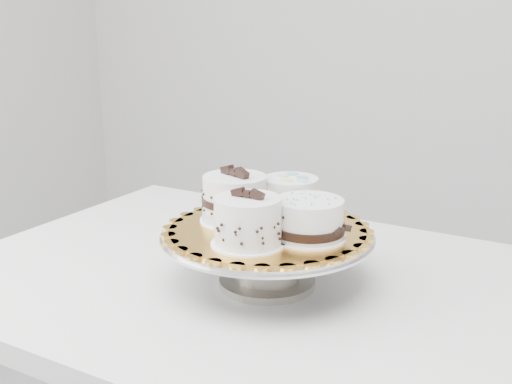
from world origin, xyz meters
The scene contains 7 objects.
table centered at (0.03, 0.24, 0.67)m, with size 1.16×0.78×0.75m.
cake_stand centered at (0.03, 0.21, 0.82)m, with size 0.35×0.35×0.10m.
cake_board centered at (0.03, 0.21, 0.85)m, with size 0.33×0.33×0.00m, color gold.
cake_swirl centered at (0.04, 0.13, 0.89)m, with size 0.11×0.11×0.09m.
cake_banded centered at (-0.04, 0.22, 0.89)m, with size 0.14×0.14×0.10m.
cake_dots centered at (0.04, 0.28, 0.89)m, with size 0.12×0.12×0.07m.
cake_ribbon centered at (0.11, 0.20, 0.88)m, with size 0.13×0.13×0.07m.
Camera 1 is at (0.51, -0.67, 1.20)m, focal length 45.00 mm.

